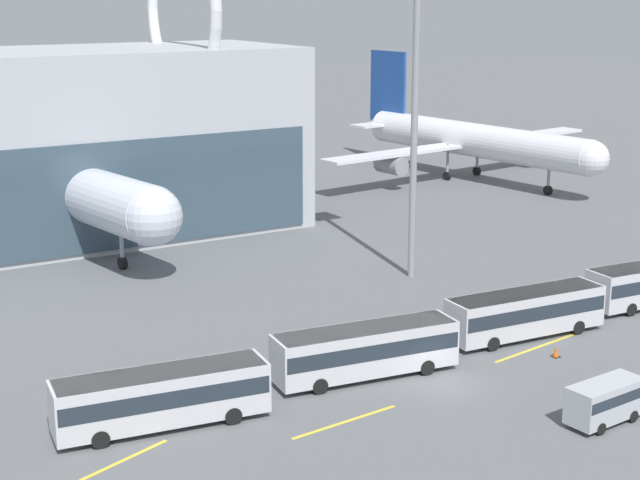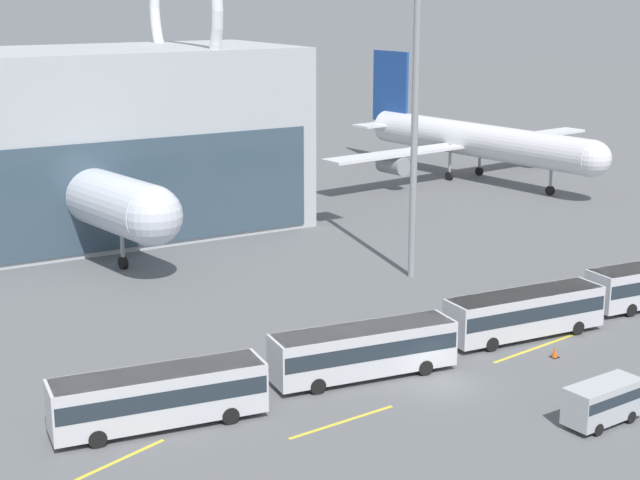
# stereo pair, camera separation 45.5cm
# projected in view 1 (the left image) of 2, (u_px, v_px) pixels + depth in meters

# --- Properties ---
(ground_plane) EXTENTS (440.00, 440.00, 0.00)m
(ground_plane) POSITION_uv_depth(u_px,v_px,m) (444.00, 385.00, 60.15)
(ground_plane) COLOR slate
(airliner_at_gate_near) EXTENTS (41.08, 39.56, 15.94)m
(airliner_at_gate_near) POSITION_uv_depth(u_px,v_px,m) (55.00, 184.00, 93.10)
(airliner_at_gate_near) COLOR silver
(airliner_at_gate_near) RESTS_ON ground_plane
(airliner_at_gate_far) EXTENTS (44.67, 41.10, 15.51)m
(airliner_at_gate_far) POSITION_uv_depth(u_px,v_px,m) (465.00, 138.00, 125.40)
(airliner_at_gate_far) COLOR white
(airliner_at_gate_far) RESTS_ON ground_plane
(shuttle_bus_0) EXTENTS (12.18, 4.33, 3.24)m
(shuttle_bus_0) POSITION_uv_depth(u_px,v_px,m) (161.00, 395.00, 54.01)
(shuttle_bus_0) COLOR silver
(shuttle_bus_0) RESTS_ON ground_plane
(shuttle_bus_1) EXTENTS (12.17, 4.26, 3.24)m
(shuttle_bus_1) POSITION_uv_depth(u_px,v_px,m) (366.00, 348.00, 61.00)
(shuttle_bus_1) COLOR silver
(shuttle_bus_1) RESTS_ON ground_plane
(shuttle_bus_2) EXTENTS (12.10, 3.70, 3.24)m
(shuttle_bus_2) POSITION_uv_depth(u_px,v_px,m) (526.00, 311.00, 68.16)
(shuttle_bus_2) COLOR silver
(shuttle_bus_2) RESTS_ON ground_plane
(service_van_foreground) EXTENTS (4.96, 2.28, 2.41)m
(service_van_foreground) POSITION_uv_depth(u_px,v_px,m) (605.00, 399.00, 54.59)
(service_van_foreground) COLOR #B2B7BC
(service_van_foreground) RESTS_ON ground_plane
(floodlight_mast) EXTENTS (3.02, 3.02, 32.44)m
(floodlight_mast) POSITION_uv_depth(u_px,v_px,m) (417.00, 7.00, 77.67)
(floodlight_mast) COLOR gray
(floodlight_mast) RESTS_ON ground_plane
(lane_stripe_1) EXTENTS (7.29, 2.85, 0.01)m
(lane_stripe_1) POSITION_uv_depth(u_px,v_px,m) (110.00, 466.00, 49.90)
(lane_stripe_1) COLOR yellow
(lane_stripe_1) RESTS_ON ground_plane
(lane_stripe_2) EXTENTS (7.28, 0.92, 0.01)m
(lane_stripe_2) POSITION_uv_depth(u_px,v_px,m) (345.00, 422.00, 55.05)
(lane_stripe_2) COLOR yellow
(lane_stripe_2) RESTS_ON ground_plane
(lane_stripe_3) EXTENTS (9.57, 1.67, 0.01)m
(lane_stripe_3) POSITION_uv_depth(u_px,v_px,m) (542.00, 346.00, 66.84)
(lane_stripe_3) COLOR yellow
(lane_stripe_3) RESTS_ON ground_plane
(traffic_cone_2) EXTENTS (0.54, 0.54, 0.73)m
(traffic_cone_2) POSITION_uv_depth(u_px,v_px,m) (556.00, 352.00, 64.75)
(traffic_cone_2) COLOR black
(traffic_cone_2) RESTS_ON ground_plane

